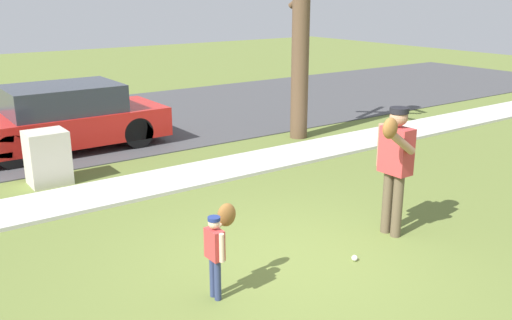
# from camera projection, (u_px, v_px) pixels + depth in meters

# --- Properties ---
(ground_plane) EXTENTS (48.00, 48.00, 0.00)m
(ground_plane) POSITION_uv_depth(u_px,v_px,m) (161.00, 185.00, 9.47)
(ground_plane) COLOR olive
(sidewalk_strip) EXTENTS (36.00, 1.20, 0.06)m
(sidewalk_strip) POSITION_uv_depth(u_px,v_px,m) (158.00, 182.00, 9.54)
(sidewalk_strip) COLOR beige
(sidewalk_strip) RESTS_ON ground
(road_surface) EXTENTS (36.00, 6.80, 0.02)m
(road_surface) POSITION_uv_depth(u_px,v_px,m) (67.00, 128.00, 13.46)
(road_surface) COLOR #424244
(road_surface) RESTS_ON ground
(person_adult) EXTENTS (0.69, 0.65, 1.74)m
(person_adult) POSITION_uv_depth(u_px,v_px,m) (395.00, 158.00, 7.23)
(person_adult) COLOR brown
(person_adult) RESTS_ON ground
(person_child) EXTENTS (0.42, 0.38, 0.98)m
(person_child) POSITION_uv_depth(u_px,v_px,m) (219.00, 239.00, 5.88)
(person_child) COLOR navy
(person_child) RESTS_ON ground
(baseball) EXTENTS (0.07, 0.07, 0.07)m
(baseball) POSITION_uv_depth(u_px,v_px,m) (355.00, 258.00, 6.81)
(baseball) COLOR white
(baseball) RESTS_ON ground
(utility_cabinet) EXTENTS (0.66, 0.58, 0.92)m
(utility_cabinet) POSITION_uv_depth(u_px,v_px,m) (47.00, 158.00, 9.45)
(utility_cabinet) COLOR beige
(utility_cabinet) RESTS_ON ground
(street_tree_near) EXTENTS (1.85, 1.88, 5.07)m
(street_tree_near) POSITION_uv_depth(u_px,v_px,m) (301.00, 14.00, 11.84)
(street_tree_near) COLOR brown
(street_tree_near) RESTS_ON ground
(parked_hatchback_red) EXTENTS (4.00, 1.75, 1.33)m
(parked_hatchback_red) POSITION_uv_depth(u_px,v_px,m) (65.00, 118.00, 11.47)
(parked_hatchback_red) COLOR red
(parked_hatchback_red) RESTS_ON road_surface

